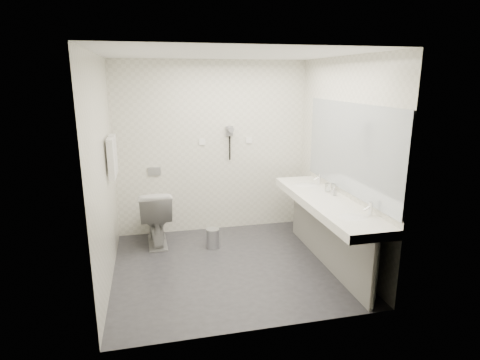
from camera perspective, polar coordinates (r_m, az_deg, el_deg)
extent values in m
plane|color=#2D2C32|center=(4.99, -1.32, -12.28)|extent=(2.80, 2.80, 0.00)
plane|color=white|center=(4.46, -1.52, 17.72)|extent=(2.80, 2.80, 0.00)
plane|color=white|center=(5.82, -4.00, 4.60)|extent=(2.80, 0.00, 2.80)
plane|color=white|center=(3.35, 3.08, -2.91)|extent=(2.80, 0.00, 2.80)
plane|color=white|center=(4.51, -19.13, 0.88)|extent=(0.00, 2.60, 2.60)
plane|color=white|center=(5.03, 14.42, 2.59)|extent=(0.00, 2.60, 2.60)
cube|color=white|center=(4.85, 12.27, -3.22)|extent=(0.55, 2.20, 0.10)
cube|color=gray|center=(5.00, 12.27, -7.84)|extent=(0.03, 2.15, 0.75)
cylinder|color=silver|center=(4.19, 18.78, -12.89)|extent=(0.06, 0.06, 0.75)
cylinder|color=silver|center=(5.91, 8.28, -4.14)|extent=(0.06, 0.06, 0.75)
cube|color=#B2BCC6|center=(4.81, 15.49, 4.42)|extent=(0.02, 2.20, 1.05)
ellipsoid|color=white|center=(4.29, 15.95, -5.32)|extent=(0.40, 0.31, 0.05)
ellipsoid|color=white|center=(5.41, 9.39, -0.84)|extent=(0.40, 0.31, 0.05)
cylinder|color=silver|center=(4.36, 18.29, -3.94)|extent=(0.04, 0.04, 0.15)
cylinder|color=silver|center=(5.46, 11.33, 0.19)|extent=(0.04, 0.04, 0.15)
imported|color=silver|center=(4.98, 13.37, -1.60)|extent=(0.06, 0.06, 0.10)
cylinder|color=silver|center=(5.16, 13.26, -1.06)|extent=(0.07, 0.07, 0.10)
cylinder|color=silver|center=(5.12, 12.49, -1.07)|extent=(0.07, 0.07, 0.11)
imported|color=white|center=(5.61, -12.06, -5.17)|extent=(0.46, 0.78, 0.78)
cube|color=#B2B5BA|center=(5.80, -12.24, 1.23)|extent=(0.18, 0.02, 0.12)
cylinder|color=#B2B5BA|center=(5.45, -3.94, -8.43)|extent=(0.20, 0.20, 0.25)
cylinder|color=#B2B5BA|center=(5.40, -3.97, -7.12)|extent=(0.18, 0.18, 0.02)
cylinder|color=silver|center=(4.99, -18.22, 5.72)|extent=(0.02, 0.62, 0.02)
cube|color=silver|center=(4.88, -18.04, 2.94)|extent=(0.07, 0.24, 0.48)
cube|color=silver|center=(5.16, -17.79, 3.55)|extent=(0.07, 0.24, 0.48)
cube|color=gray|center=(5.80, -1.53, 7.09)|extent=(0.10, 0.04, 0.14)
cylinder|color=gray|center=(5.73, -1.40, 7.30)|extent=(0.08, 0.14, 0.08)
cylinder|color=black|center=(5.82, -1.49, 4.63)|extent=(0.02, 0.02, 0.35)
cube|color=white|center=(5.77, -5.47, 5.49)|extent=(0.09, 0.02, 0.09)
cube|color=white|center=(5.90, 1.31, 5.75)|extent=(0.09, 0.02, 0.09)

